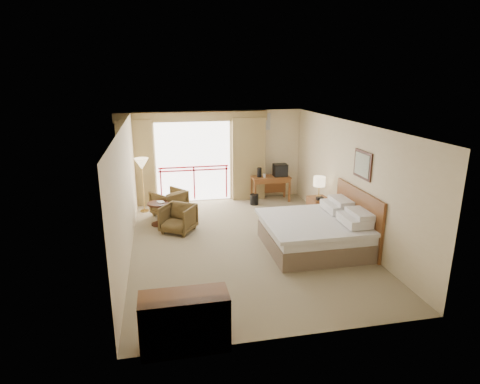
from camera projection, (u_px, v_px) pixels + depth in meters
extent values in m
plane|color=#87795A|center=(244.00, 243.00, 9.19)|extent=(7.00, 7.00, 0.00)
plane|color=white|center=(244.00, 124.00, 8.43)|extent=(7.00, 7.00, 0.00)
plane|color=beige|center=(220.00, 156.00, 12.10)|extent=(5.00, 0.00, 5.00)
plane|color=beige|center=(297.00, 252.00, 5.52)|extent=(5.00, 0.00, 5.00)
plane|color=beige|center=(127.00, 192.00, 8.33)|extent=(0.00, 7.00, 7.00)
plane|color=beige|center=(349.00, 180.00, 9.29)|extent=(0.00, 7.00, 7.00)
plane|color=white|center=(193.00, 162.00, 11.97)|extent=(2.40, 0.00, 2.40)
cube|color=red|center=(194.00, 170.00, 12.02)|extent=(2.09, 0.03, 0.04)
cube|color=red|center=(194.00, 167.00, 11.99)|extent=(2.09, 0.03, 0.04)
cube|color=red|center=(161.00, 185.00, 11.94)|extent=(0.04, 0.03, 1.00)
cube|color=red|center=(194.00, 183.00, 12.13)|extent=(0.04, 0.03, 1.00)
cube|color=red|center=(226.00, 181.00, 12.32)|extent=(0.04, 0.03, 1.00)
cube|color=olive|center=(136.00, 164.00, 11.52)|extent=(1.00, 0.26, 2.50)
cube|color=olive|center=(248.00, 159.00, 12.15)|extent=(1.00, 0.26, 2.50)
cube|color=olive|center=(192.00, 117.00, 11.50)|extent=(4.40, 0.22, 0.28)
cube|color=silver|center=(262.00, 122.00, 12.04)|extent=(0.50, 0.04, 0.50)
cube|color=brown|center=(314.00, 240.00, 8.85)|extent=(2.05, 2.00, 0.40)
cube|color=white|center=(314.00, 227.00, 8.76)|extent=(2.01, 1.96, 0.22)
cube|color=white|center=(312.00, 222.00, 8.71)|extent=(2.09, 2.06, 0.08)
cube|color=white|center=(355.00, 220.00, 8.39)|extent=(0.50, 0.75, 0.18)
cube|color=white|center=(336.00, 207.00, 9.24)|extent=(0.50, 0.75, 0.18)
cube|color=white|center=(361.00, 214.00, 8.38)|extent=(0.40, 0.70, 0.14)
cube|color=white|center=(342.00, 201.00, 9.23)|extent=(0.40, 0.70, 0.14)
cube|color=#613013|center=(357.00, 217.00, 8.91)|extent=(0.06, 2.10, 1.30)
cube|color=black|center=(363.00, 165.00, 8.58)|extent=(0.03, 0.72, 0.60)
cube|color=silver|center=(362.00, 165.00, 8.57)|extent=(0.01, 0.60, 0.48)
cube|color=#613013|center=(319.00, 210.00, 10.36)|extent=(0.51, 0.59, 0.67)
cylinder|color=tan|center=(319.00, 196.00, 10.30)|extent=(0.12, 0.12, 0.04)
cylinder|color=tan|center=(319.00, 190.00, 10.26)|extent=(0.03, 0.03, 0.32)
cylinder|color=#FFE5B2|center=(319.00, 181.00, 10.19)|extent=(0.30, 0.30, 0.25)
cube|color=black|center=(320.00, 198.00, 10.10)|extent=(0.16, 0.13, 0.07)
cube|color=#613013|center=(270.00, 177.00, 12.09)|extent=(1.16, 0.56, 0.05)
cube|color=#613013|center=(255.00, 192.00, 11.86)|extent=(0.06, 0.06, 0.71)
cube|color=#613013|center=(289.00, 190.00, 12.07)|extent=(0.06, 0.06, 0.71)
cube|color=#613013|center=(251.00, 188.00, 12.32)|extent=(0.06, 0.06, 0.71)
cube|color=#613013|center=(284.00, 186.00, 12.52)|extent=(0.06, 0.06, 0.71)
cube|color=#613013|center=(268.00, 185.00, 12.40)|extent=(1.06, 0.03, 0.53)
cube|color=#613013|center=(273.00, 182.00, 11.87)|extent=(1.06, 0.03, 0.12)
cube|color=black|center=(280.00, 170.00, 12.09)|extent=(0.41, 0.32, 0.37)
cube|color=black|center=(282.00, 171.00, 11.94)|extent=(0.37, 0.02, 0.30)
cylinder|color=black|center=(259.00, 172.00, 11.97)|extent=(0.15, 0.15, 0.29)
cylinder|color=white|center=(265.00, 176.00, 11.98)|extent=(0.10, 0.10, 0.11)
cylinder|color=black|center=(254.00, 199.00, 11.86)|extent=(0.25, 0.25, 0.31)
imported|color=#47351B|center=(170.00, 215.00, 10.97)|extent=(1.09, 1.10, 0.72)
imported|color=#47351B|center=(179.00, 231.00, 9.85)|extent=(1.01, 1.02, 0.68)
cylinder|color=black|center=(158.00, 204.00, 10.13)|extent=(0.54, 0.54, 0.04)
cylinder|color=black|center=(158.00, 214.00, 10.21)|extent=(0.06, 0.06, 0.54)
cylinder|color=black|center=(159.00, 224.00, 10.29)|extent=(0.39, 0.39, 0.03)
imported|color=white|center=(158.00, 203.00, 10.13)|extent=(0.21, 0.25, 0.02)
cylinder|color=tan|center=(145.00, 211.00, 11.31)|extent=(0.25, 0.25, 0.03)
cylinder|color=tan|center=(143.00, 189.00, 11.13)|extent=(0.03, 0.03, 1.32)
cone|color=#FFE5B2|center=(141.00, 164.00, 10.93)|extent=(0.39, 0.39, 0.31)
cube|color=#613013|center=(185.00, 321.00, 5.57)|extent=(1.23, 0.51, 0.82)
cube|color=black|center=(186.00, 332.00, 5.32)|extent=(1.13, 0.02, 0.72)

